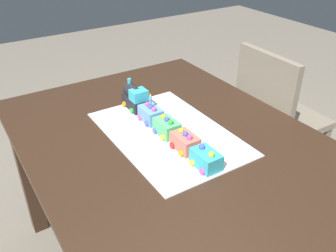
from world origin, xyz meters
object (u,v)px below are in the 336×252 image
(cake_car_caboose_sky_blue, at_px, (151,114))
(cake_car_gondola_mint_green, at_px, (167,127))
(cake_locomotive, at_px, (135,98))
(birthday_candle, at_px, (151,99))
(cake_car_flatbed_coral, at_px, (185,142))
(cake_car_tanker_turquoise, at_px, (206,159))
(chair, at_px, (275,117))
(dining_table, at_px, (176,166))

(cake_car_caboose_sky_blue, distance_m, cake_car_gondola_mint_green, 0.12)
(cake_locomotive, xyz_separation_m, cake_car_caboose_sky_blue, (0.13, 0.00, -0.02))
(cake_locomotive, height_order, birthday_candle, birthday_candle)
(cake_car_flatbed_coral, bearing_deg, cake_locomotive, -180.00)
(cake_car_tanker_turquoise, bearing_deg, cake_car_caboose_sky_blue, 180.00)
(chair, xyz_separation_m, cake_car_gondola_mint_green, (0.19, -0.83, 0.30))
(cake_car_tanker_turquoise, bearing_deg, dining_table, -179.91)
(birthday_candle, bearing_deg, chair, 95.08)
(cake_car_gondola_mint_green, distance_m, cake_car_flatbed_coral, 0.12)
(chair, distance_m, cake_locomotive, 0.89)
(cake_car_flatbed_coral, xyz_separation_m, birthday_candle, (-0.23, -0.00, 0.07))
(chair, bearing_deg, cake_car_gondola_mint_green, 104.52)
(cake_car_caboose_sky_blue, relative_size, birthday_candle, 2.03)
(cake_locomotive, relative_size, birthday_candle, 2.85)
(cake_car_tanker_turquoise, bearing_deg, cake_locomotive, -180.00)
(cake_car_gondola_mint_green, bearing_deg, cake_car_caboose_sky_blue, 180.00)
(cake_car_flatbed_coral, relative_size, cake_car_tanker_turquoise, 1.00)
(cake_car_tanker_turquoise, bearing_deg, cake_car_flatbed_coral, 180.00)
(chair, height_order, cake_car_gondola_mint_green, chair)
(cake_locomotive, distance_m, cake_car_tanker_turquoise, 0.48)
(cake_car_flatbed_coral, height_order, birthday_candle, birthday_candle)
(birthday_candle, bearing_deg, cake_car_caboose_sky_blue, 180.00)
(chair, relative_size, cake_car_flatbed_coral, 8.60)
(cake_car_flatbed_coral, bearing_deg, cake_car_caboose_sky_blue, 180.00)
(chair, distance_m, cake_car_flatbed_coral, 0.94)
(dining_table, relative_size, birthday_candle, 28.49)
(dining_table, distance_m, cake_car_caboose_sky_blue, 0.23)
(cake_car_flatbed_coral, bearing_deg, birthday_candle, -180.00)
(birthday_candle, bearing_deg, cake_car_tanker_turquoise, 0.00)
(dining_table, relative_size, cake_car_tanker_turquoise, 14.00)
(cake_car_caboose_sky_blue, distance_m, cake_car_tanker_turquoise, 0.35)
(chair, distance_m, cake_car_caboose_sky_blue, 0.89)
(chair, distance_m, birthday_candle, 0.91)
(cake_locomotive, distance_m, cake_car_gondola_mint_green, 0.25)
(cake_locomotive, bearing_deg, birthday_candle, 0.00)
(cake_locomotive, bearing_deg, cake_car_gondola_mint_green, 0.00)
(chair, bearing_deg, cake_car_tanker_turquoise, 118.76)
(cake_car_caboose_sky_blue, xyz_separation_m, cake_car_flatbed_coral, (0.24, 0.00, 0.00))
(cake_car_gondola_mint_green, relative_size, cake_car_tanker_turquoise, 1.00)
(cake_car_gondola_mint_green, xyz_separation_m, birthday_candle, (-0.12, -0.00, 0.07))
(dining_table, bearing_deg, cake_car_caboose_sky_blue, 179.92)
(cake_car_gondola_mint_green, bearing_deg, dining_table, -0.23)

